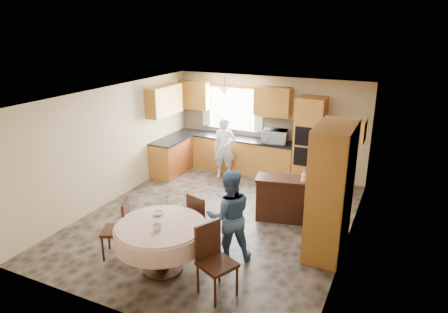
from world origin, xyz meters
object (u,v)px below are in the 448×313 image
chair_back (200,218)px  person_sink (224,148)px  chair_left (120,226)px  sideboard (285,200)px  cupboard (331,191)px  oven_tower (309,141)px  dining_table (161,235)px  chair_right (213,256)px  person_dining (229,216)px

chair_back → person_sink: 3.35m
chair_left → person_sink: 4.02m
sideboard → cupboard: cupboard is taller
oven_tower → dining_table: 4.78m
chair_right → dining_table: bearing=107.5°
dining_table → person_sink: person_sink is taller
cupboard → person_dining: cupboard is taller
chair_left → person_dining: bearing=86.2°
chair_left → person_dining: size_ratio=0.64×
dining_table → chair_left: 0.87m
chair_left → cupboard: bearing=91.5°
sideboard → chair_right: chair_right is taller
person_dining → chair_left: bearing=-11.3°
oven_tower → chair_back: oven_tower is taller
sideboard → person_dining: size_ratio=0.74×
cupboard → chair_back: (-2.04, -0.77, -0.58)m
dining_table → person_dining: size_ratio=0.91×
cupboard → chair_right: size_ratio=2.08×
person_dining → oven_tower: bearing=-128.8°
person_dining → sideboard: bearing=-137.3°
chair_left → chair_back: (1.06, 0.85, -0.01)m
sideboard → chair_left: 3.21m
chair_left → person_sink: bearing=153.7°
cupboard → person_dining: bearing=-146.9°
dining_table → chair_left: bearing=174.9°
cupboard → chair_left: (-3.10, -1.61, -0.57)m
oven_tower → dining_table: oven_tower is taller
chair_left → person_sink: person_sink is taller
sideboard → cupboard: size_ratio=0.52×
dining_table → chair_back: 0.95m
chair_back → dining_table: bearing=93.3°
dining_table → person_dining: 1.12m
cupboard → person_sink: (-3.07, 2.41, -0.36)m
chair_right → person_sink: person_sink is taller
oven_tower → person_dining: 3.88m
chair_left → sideboard: bearing=113.1°
sideboard → person_dining: bearing=-116.4°
chair_left → person_dining: (1.68, 0.69, 0.23)m
sideboard → chair_back: chair_back is taller
sideboard → chair_right: bearing=-108.5°
sideboard → dining_table: (-1.24, -2.50, 0.22)m
person_dining → cupboard: bearing=179.5°
sideboard → person_dining: (-0.42, -1.74, 0.37)m
cupboard → person_sink: cupboard is taller
chair_left → person_dining: person_dining is taller
oven_tower → person_sink: oven_tower is taller
sideboard → person_sink: person_sink is taller
sideboard → chair_right: (-0.26, -2.63, 0.18)m
sideboard → person_sink: (-2.08, 1.59, 0.35)m
chair_left → chair_back: 1.35m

